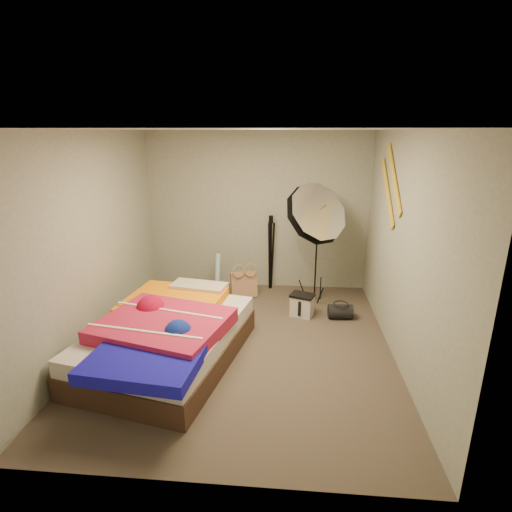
# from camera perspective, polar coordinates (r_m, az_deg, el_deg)

# --- Properties ---
(floor) EXTENTS (4.00, 4.00, 0.00)m
(floor) POSITION_cam_1_polar(r_m,az_deg,el_deg) (4.96, -1.79, -12.61)
(floor) COLOR #4C4238
(floor) RESTS_ON ground
(ceiling) EXTENTS (4.00, 4.00, 0.00)m
(ceiling) POSITION_cam_1_polar(r_m,az_deg,el_deg) (4.29, -2.12, 17.65)
(ceiling) COLOR silver
(ceiling) RESTS_ON wall_back
(wall_back) EXTENTS (3.50, 0.00, 3.50)m
(wall_back) POSITION_cam_1_polar(r_m,az_deg,el_deg) (6.40, 0.19, 6.34)
(wall_back) COLOR #9CA394
(wall_back) RESTS_ON floor
(wall_front) EXTENTS (3.50, 0.00, 3.50)m
(wall_front) POSITION_cam_1_polar(r_m,az_deg,el_deg) (2.63, -7.18, -10.71)
(wall_front) COLOR #9CA394
(wall_front) RESTS_ON floor
(wall_left) EXTENTS (0.00, 4.00, 4.00)m
(wall_left) POSITION_cam_1_polar(r_m,az_deg,el_deg) (4.98, -22.35, 1.78)
(wall_left) COLOR #9CA394
(wall_left) RESTS_ON floor
(wall_right) EXTENTS (0.00, 4.00, 4.00)m
(wall_right) POSITION_cam_1_polar(r_m,az_deg,el_deg) (4.60, 20.23, 0.80)
(wall_right) COLOR #9CA394
(wall_right) RESTS_ON floor
(tote_bag) EXTENTS (0.44, 0.29, 0.42)m
(tote_bag) POSITION_cam_1_polar(r_m,az_deg,el_deg) (6.22, -1.76, -4.10)
(tote_bag) COLOR tan
(tote_bag) RESTS_ON floor
(wrapping_roll) EXTENTS (0.10, 0.20, 0.66)m
(wrapping_roll) POSITION_cam_1_polar(r_m,az_deg,el_deg) (6.32, -5.51, -2.60)
(wrapping_roll) COLOR #65B5DA
(wrapping_roll) RESTS_ON floor
(camera_case) EXTENTS (0.35, 0.30, 0.30)m
(camera_case) POSITION_cam_1_polar(r_m,az_deg,el_deg) (5.65, 6.59, -7.08)
(camera_case) COLOR beige
(camera_case) RESTS_ON floor
(duffel_bag) EXTENTS (0.34, 0.22, 0.20)m
(duffel_bag) POSITION_cam_1_polar(r_m,az_deg,el_deg) (5.68, 11.95, -7.77)
(duffel_bag) COLOR black
(duffel_bag) RESTS_ON floor
(wall_stripe_upper) EXTENTS (0.02, 0.91, 0.78)m
(wall_stripe_upper) POSITION_cam_1_polar(r_m,az_deg,el_deg) (5.04, 19.13, 10.43)
(wall_stripe_upper) COLOR gold
(wall_stripe_upper) RESTS_ON wall_right
(wall_stripe_lower) EXTENTS (0.02, 0.91, 0.78)m
(wall_stripe_lower) POSITION_cam_1_polar(r_m,az_deg,el_deg) (5.30, 18.28, 8.63)
(wall_stripe_lower) COLOR gold
(wall_stripe_lower) RESTS_ON wall_right
(bed) EXTENTS (1.80, 2.37, 0.60)m
(bed) POSITION_cam_1_polar(r_m,az_deg,el_deg) (4.64, -12.50, -11.11)
(bed) COLOR #442D20
(bed) RESTS_ON floor
(photo_umbrella) EXTENTS (0.93, 1.07, 1.90)m
(photo_umbrella) POSITION_cam_1_polar(r_m,az_deg,el_deg) (5.62, 8.28, 5.78)
(photo_umbrella) COLOR black
(photo_umbrella) RESTS_ON floor
(camera_tripod) EXTENTS (0.07, 0.07, 1.22)m
(camera_tripod) POSITION_cam_1_polar(r_m,az_deg,el_deg) (6.40, 2.10, 1.23)
(camera_tripod) COLOR black
(camera_tripod) RESTS_ON floor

